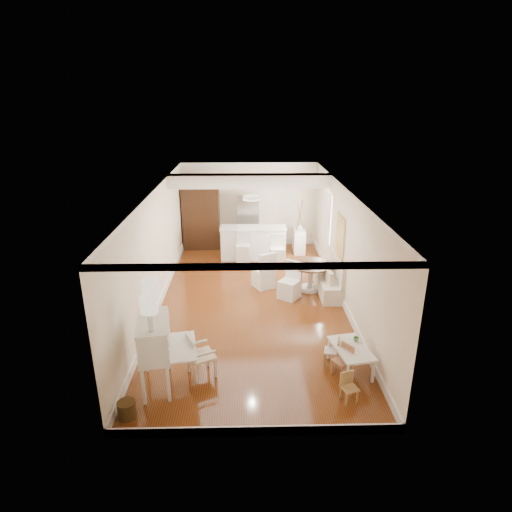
{
  "coord_description": "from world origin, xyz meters",
  "views": [
    {
      "loc": [
        -0.12,
        -9.57,
        4.79
      ],
      "look_at": [
        0.12,
        0.3,
        1.11
      ],
      "focal_mm": 30.0,
      "sensor_mm": 36.0,
      "label": 1
    }
  ],
  "objects_px": {
    "breakfast_counter": "(253,243)",
    "fridge": "(259,222)",
    "pantry_cabinet": "(201,215)",
    "wicker_basket": "(127,410)",
    "kids_chair_b": "(332,351)",
    "slip_chair_near": "(290,281)",
    "secretary_bureau": "(155,354)",
    "kids_chair_c": "(350,388)",
    "bar_stool_left": "(243,249)",
    "dining_table": "(310,277)",
    "slip_chair_far": "(264,269)",
    "sideboard": "(299,241)",
    "gustavian_armchair": "(201,355)",
    "kids_chair_a": "(342,361)",
    "kids_table": "(350,359)",
    "bar_stool_right": "(277,252)"
  },
  "relations": [
    {
      "from": "gustavian_armchair",
      "to": "secretary_bureau",
      "type": "bearing_deg",
      "value": 85.51
    },
    {
      "from": "kids_chair_a",
      "to": "bar_stool_left",
      "type": "bearing_deg",
      "value": 163.21
    },
    {
      "from": "wicker_basket",
      "to": "pantry_cabinet",
      "type": "height_order",
      "value": "pantry_cabinet"
    },
    {
      "from": "wicker_basket",
      "to": "bar_stool_left",
      "type": "distance_m",
      "value": 6.83
    },
    {
      "from": "bar_stool_left",
      "to": "fridge",
      "type": "xyz_separation_m",
      "value": [
        0.51,
        1.61,
        0.39
      ]
    },
    {
      "from": "bar_stool_left",
      "to": "gustavian_armchair",
      "type": "bearing_deg",
      "value": -95.18
    },
    {
      "from": "slip_chair_near",
      "to": "bar_stool_right",
      "type": "relative_size",
      "value": 0.92
    },
    {
      "from": "wicker_basket",
      "to": "dining_table",
      "type": "height_order",
      "value": "dining_table"
    },
    {
      "from": "slip_chair_near",
      "to": "pantry_cabinet",
      "type": "bearing_deg",
      "value": 158.56
    },
    {
      "from": "slip_chair_near",
      "to": "bar_stool_left",
      "type": "height_order",
      "value": "bar_stool_left"
    },
    {
      "from": "kids_chair_a",
      "to": "secretary_bureau",
      "type": "bearing_deg",
      "value": -120.94
    },
    {
      "from": "slip_chair_far",
      "to": "bar_stool_right",
      "type": "bearing_deg",
      "value": -136.05
    },
    {
      "from": "breakfast_counter",
      "to": "fridge",
      "type": "distance_m",
      "value": 1.14
    },
    {
      "from": "kids_chair_b",
      "to": "slip_chair_far",
      "type": "relative_size",
      "value": 0.55
    },
    {
      "from": "wicker_basket",
      "to": "kids_chair_b",
      "type": "height_order",
      "value": "kids_chair_b"
    },
    {
      "from": "secretary_bureau",
      "to": "kids_chair_a",
      "type": "xyz_separation_m",
      "value": [
        3.31,
        0.23,
        -0.34
      ]
    },
    {
      "from": "kids_table",
      "to": "slip_chair_near",
      "type": "height_order",
      "value": "slip_chair_near"
    },
    {
      "from": "slip_chair_far",
      "to": "breakfast_counter",
      "type": "bearing_deg",
      "value": -110.99
    },
    {
      "from": "bar_stool_left",
      "to": "kids_chair_c",
      "type": "bearing_deg",
      "value": -71.61
    },
    {
      "from": "bar_stool_left",
      "to": "kids_chair_b",
      "type": "bearing_deg",
      "value": -69.44
    },
    {
      "from": "kids_table",
      "to": "pantry_cabinet",
      "type": "bearing_deg",
      "value": 115.72
    },
    {
      "from": "slip_chair_near",
      "to": "breakfast_counter",
      "type": "bearing_deg",
      "value": 142.34
    },
    {
      "from": "secretary_bureau",
      "to": "kids_chair_c",
      "type": "distance_m",
      "value": 3.34
    },
    {
      "from": "dining_table",
      "to": "breakfast_counter",
      "type": "bearing_deg",
      "value": 120.73
    },
    {
      "from": "kids_chair_c",
      "to": "pantry_cabinet",
      "type": "relative_size",
      "value": 0.23
    },
    {
      "from": "kids_chair_a",
      "to": "bar_stool_left",
      "type": "height_order",
      "value": "bar_stool_left"
    },
    {
      "from": "slip_chair_far",
      "to": "wicker_basket",
      "type": "bearing_deg",
      "value": 36.98
    },
    {
      "from": "kids_chair_c",
      "to": "sideboard",
      "type": "xyz_separation_m",
      "value": [
        0.03,
        7.41,
        0.12
      ]
    },
    {
      "from": "kids_chair_c",
      "to": "kids_chair_b",
      "type": "bearing_deg",
      "value": 76.66
    },
    {
      "from": "kids_chair_a",
      "to": "dining_table",
      "type": "relative_size",
      "value": 0.56
    },
    {
      "from": "fridge",
      "to": "kids_table",
      "type": "bearing_deg",
      "value": -77.98
    },
    {
      "from": "dining_table",
      "to": "bar_stool_left",
      "type": "relative_size",
      "value": 1.07
    },
    {
      "from": "kids_chair_c",
      "to": "pantry_cabinet",
      "type": "bearing_deg",
      "value": 93.59
    },
    {
      "from": "breakfast_counter",
      "to": "pantry_cabinet",
      "type": "relative_size",
      "value": 0.89
    },
    {
      "from": "slip_chair_near",
      "to": "bar_stool_left",
      "type": "bearing_deg",
      "value": 152.53
    },
    {
      "from": "gustavian_armchair",
      "to": "kids_chair_c",
      "type": "xyz_separation_m",
      "value": [
        2.53,
        -0.79,
        -0.16
      ]
    },
    {
      "from": "secretary_bureau",
      "to": "fridge",
      "type": "distance_m",
      "value": 7.66
    },
    {
      "from": "gustavian_armchair",
      "to": "wicker_basket",
      "type": "xyz_separation_m",
      "value": [
        -1.09,
        -1.09,
        -0.27
      ]
    },
    {
      "from": "wicker_basket",
      "to": "kids_table",
      "type": "bearing_deg",
      "value": 16.93
    },
    {
      "from": "slip_chair_near",
      "to": "pantry_cabinet",
      "type": "xyz_separation_m",
      "value": [
        -2.57,
        3.95,
        0.68
      ]
    },
    {
      "from": "breakfast_counter",
      "to": "fridge",
      "type": "relative_size",
      "value": 1.14
    },
    {
      "from": "slip_chair_near",
      "to": "sideboard",
      "type": "distance_m",
      "value": 3.52
    },
    {
      "from": "wicker_basket",
      "to": "slip_chair_far",
      "type": "bearing_deg",
      "value": 64.29
    },
    {
      "from": "kids_table",
      "to": "sideboard",
      "type": "relative_size",
      "value": 1.21
    },
    {
      "from": "slip_chair_near",
      "to": "breakfast_counter",
      "type": "relative_size",
      "value": 0.46
    },
    {
      "from": "breakfast_counter",
      "to": "pantry_cabinet",
      "type": "bearing_deg",
      "value": 147.57
    },
    {
      "from": "breakfast_counter",
      "to": "bar_stool_right",
      "type": "height_order",
      "value": "breakfast_counter"
    },
    {
      "from": "gustavian_armchair",
      "to": "breakfast_counter",
      "type": "distance_m",
      "value": 6.13
    },
    {
      "from": "kids_chair_b",
      "to": "pantry_cabinet",
      "type": "distance_m",
      "value": 7.54
    },
    {
      "from": "dining_table",
      "to": "breakfast_counter",
      "type": "distance_m",
      "value": 2.83
    }
  ]
}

